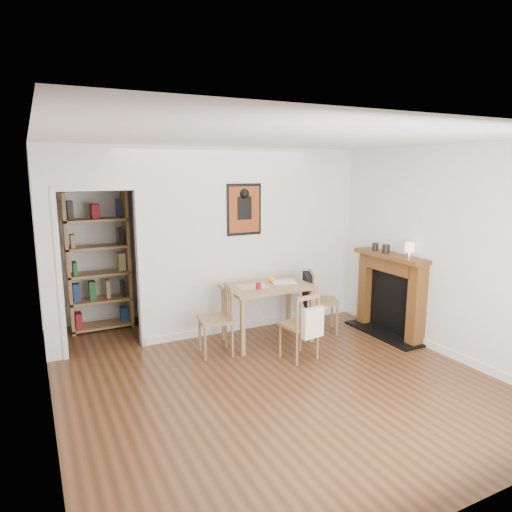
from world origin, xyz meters
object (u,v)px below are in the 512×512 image
chair_front (300,325)px  orange_fruit (271,279)px  bookshelf (98,260)px  fireplace (391,291)px  chair_right (321,301)px  mantel_lamp (410,248)px  red_glass (258,286)px  dining_table (267,292)px  ceramic_jar_b (375,247)px  ceramic_jar_a (386,249)px  notebook (284,282)px  chair_left (216,320)px

chair_front → orange_fruit: 0.92m
bookshelf → fireplace: bearing=-29.8°
chair_right → bookshelf: bookshelf is taller
chair_front → fireplace: size_ratio=0.67×
mantel_lamp → red_glass: bearing=158.4°
dining_table → ceramic_jar_b: 1.72m
bookshelf → ceramic_jar_a: (3.56, -2.00, 0.20)m
notebook → mantel_lamp: mantel_lamp is taller
chair_front → notebook: 0.83m
ceramic_jar_b → chair_left: bearing=177.0°
chair_right → notebook: chair_right is taller
notebook → ceramic_jar_a: (1.36, -0.48, 0.43)m
chair_right → ceramic_jar_b: 1.09m
notebook → dining_table: bearing=-173.7°
chair_left → red_glass: 0.71m
dining_table → mantel_lamp: (1.65, -0.85, 0.60)m
chair_front → fireplace: fireplace is taller
fireplace → red_glass: bearing=167.8°
dining_table → fireplace: (1.68, -0.53, -0.07)m
chair_left → ceramic_jar_b: size_ratio=8.26×
notebook → mantel_lamp: size_ratio=1.56×
chair_left → red_glass: (0.59, -0.02, 0.38)m
fireplace → chair_left: bearing=170.3°
fireplace → orange_fruit: bearing=157.0°
mantel_lamp → ceramic_jar_b: 0.63m
red_glass → ceramic_jar_a: (1.82, -0.33, 0.39)m
dining_table → red_glass: red_glass is taller
orange_fruit → notebook: (0.14, -0.10, -0.04)m
chair_left → chair_right: bearing=2.4°
chair_left → fireplace: 2.51m
fireplace → red_glass: size_ratio=14.20×
chair_right → bookshelf: (-2.79, 1.58, 0.55)m
red_glass → chair_left: bearing=178.2°
chair_right → ceramic_jar_a: 1.16m
chair_left → notebook: 1.12m
orange_fruit → notebook: bearing=-36.6°
fireplace → ceramic_jar_b: 0.67m
chair_right → fireplace: 0.97m
chair_front → ceramic_jar_b: 1.80m
chair_left → orange_fruit: 1.02m
chair_left → red_glass: chair_left is taller
fireplace → mantel_lamp: size_ratio=6.13×
dining_table → fireplace: 1.76m
dining_table → red_glass: (-0.20, -0.12, 0.14)m
chair_front → bookshelf: 3.07m
bookshelf → orange_fruit: size_ratio=23.34×
ceramic_jar_a → ceramic_jar_b: bearing=90.0°
chair_right → mantel_lamp: size_ratio=4.38×
dining_table → bookshelf: bearing=141.3°
dining_table → chair_right: bearing=-2.2°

